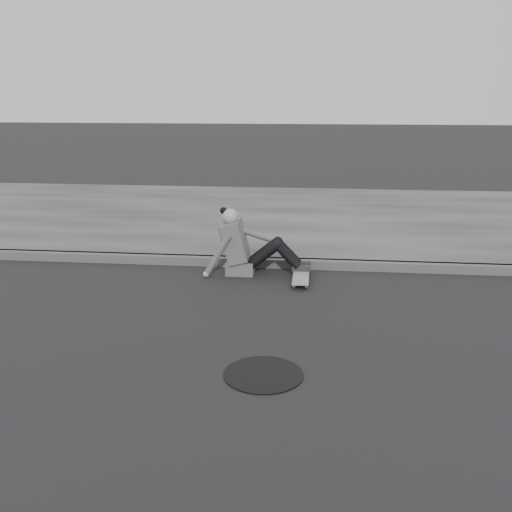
% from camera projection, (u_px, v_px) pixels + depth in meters
% --- Properties ---
extents(ground, '(80.00, 80.00, 0.00)m').
position_uv_depth(ground, '(176.00, 344.00, 5.38)').
color(ground, black).
rests_on(ground, ground).
extents(curb, '(24.00, 0.16, 0.12)m').
position_uv_depth(curb, '(221.00, 261.00, 7.83)').
color(curb, '#484848').
rests_on(curb, ground).
extents(sidewalk, '(24.00, 6.00, 0.12)m').
position_uv_depth(sidewalk, '(248.00, 216.00, 10.72)').
color(sidewalk, '#3B3B3B').
rests_on(sidewalk, ground).
extents(manhole, '(0.68, 0.68, 0.01)m').
position_uv_depth(manhole, '(263.00, 374.00, 4.80)').
color(manhole, black).
rests_on(manhole, ground).
extents(skateboard, '(0.20, 0.78, 0.09)m').
position_uv_depth(skateboard, '(301.00, 276.00, 7.17)').
color(skateboard, '#A7A7A1').
rests_on(skateboard, ground).
extents(seated_woman, '(1.38, 0.46, 0.88)m').
position_uv_depth(seated_woman, '(245.00, 247.00, 7.40)').
color(seated_woman, '#505052').
rests_on(seated_woman, ground).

